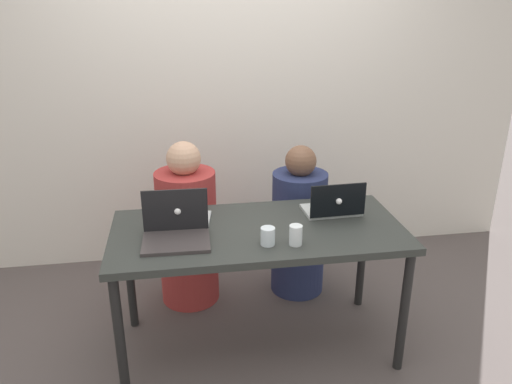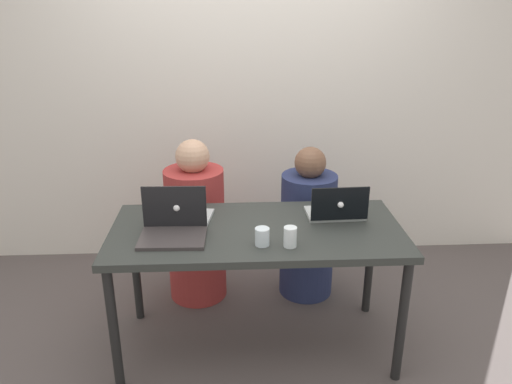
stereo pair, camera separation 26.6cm
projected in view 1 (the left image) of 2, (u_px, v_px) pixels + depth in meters
The scene contains 10 objects.
ground_plane at pixel (258, 344), 2.94m from camera, with size 12.00×12.00×0.00m, color #524948.
back_wall at pixel (231, 99), 3.63m from camera, with size 4.50×0.10×2.43m, color silver.
desk at pixel (258, 240), 2.69m from camera, with size 1.56×0.72×0.76m.
person_on_left at pixel (188, 232), 3.23m from camera, with size 0.48×0.48×1.09m.
person_on_right at pixel (298, 228), 3.35m from camera, with size 0.45×0.45×1.03m.
laptop_back_left at pixel (181, 217), 2.68m from camera, with size 0.33×0.29×0.23m.
laptop_front_left at pixel (176, 230), 2.52m from camera, with size 0.34×0.29×0.24m.
laptop_back_right at pixel (333, 207), 2.82m from camera, with size 0.32×0.24×0.20m.
water_glass_center at pixel (268, 237), 2.47m from camera, with size 0.07×0.07×0.09m.
water_glass_right at pixel (296, 236), 2.47m from camera, with size 0.07×0.07×0.10m.
Camera 1 is at (-0.39, -2.38, 1.91)m, focal length 35.00 mm.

